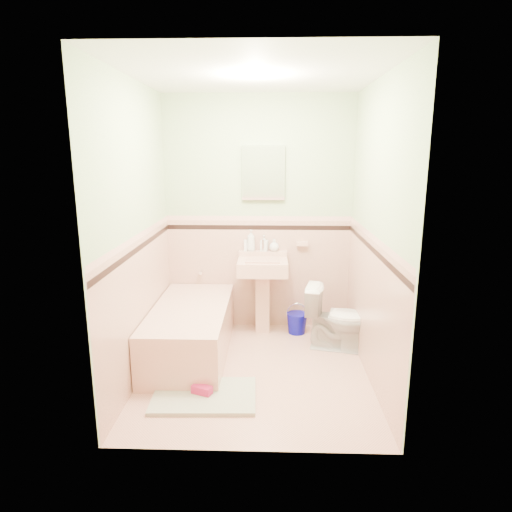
{
  "coord_description": "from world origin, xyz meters",
  "views": [
    {
      "loc": [
        0.13,
        -3.64,
        1.91
      ],
      "look_at": [
        0.0,
        0.25,
        1.0
      ],
      "focal_mm": 31.16,
      "sensor_mm": 36.0,
      "label": 1
    }
  ],
  "objects_px": {
    "medicine_cabinet": "(263,173)",
    "bucket": "(297,323)",
    "sink": "(263,297)",
    "toilet": "(338,318)",
    "soap_bottle_right": "(274,245)",
    "shoe": "(202,390)",
    "bathtub": "(191,332)",
    "soap_bottle_mid": "(264,243)",
    "soap_bottle_left": "(251,240)"
  },
  "relations": [
    {
      "from": "soap_bottle_mid",
      "to": "bucket",
      "type": "distance_m",
      "value": 0.93
    },
    {
      "from": "sink",
      "to": "soap_bottle_right",
      "type": "bearing_deg",
      "value": 56.23
    },
    {
      "from": "bucket",
      "to": "soap_bottle_right",
      "type": "bearing_deg",
      "value": 146.52
    },
    {
      "from": "sink",
      "to": "toilet",
      "type": "height_order",
      "value": "sink"
    },
    {
      "from": "sink",
      "to": "medicine_cabinet",
      "type": "distance_m",
      "value": 1.31
    },
    {
      "from": "sink",
      "to": "shoe",
      "type": "xyz_separation_m",
      "value": [
        -0.46,
        -1.31,
        -0.34
      ]
    },
    {
      "from": "medicine_cabinet",
      "to": "toilet",
      "type": "relative_size",
      "value": 0.87
    },
    {
      "from": "soap_bottle_mid",
      "to": "soap_bottle_right",
      "type": "height_order",
      "value": "soap_bottle_mid"
    },
    {
      "from": "bucket",
      "to": "shoe",
      "type": "relative_size",
      "value": 1.38
    },
    {
      "from": "bucket",
      "to": "toilet",
      "type": "bearing_deg",
      "value": -44.43
    },
    {
      "from": "medicine_cabinet",
      "to": "bucket",
      "type": "bearing_deg",
      "value": -27.81
    },
    {
      "from": "sink",
      "to": "toilet",
      "type": "relative_size",
      "value": 1.28
    },
    {
      "from": "soap_bottle_right",
      "to": "shoe",
      "type": "distance_m",
      "value": 1.82
    },
    {
      "from": "soap_bottle_left",
      "to": "toilet",
      "type": "height_order",
      "value": "soap_bottle_left"
    },
    {
      "from": "soap_bottle_left",
      "to": "toilet",
      "type": "xyz_separation_m",
      "value": [
        0.88,
        -0.54,
        -0.67
      ]
    },
    {
      "from": "bathtub",
      "to": "soap_bottle_right",
      "type": "height_order",
      "value": "soap_bottle_right"
    },
    {
      "from": "bathtub",
      "to": "soap_bottle_mid",
      "type": "relative_size",
      "value": 8.82
    },
    {
      "from": "medicine_cabinet",
      "to": "soap_bottle_left",
      "type": "bearing_deg",
      "value": -167.01
    },
    {
      "from": "soap_bottle_mid",
      "to": "soap_bottle_right",
      "type": "distance_m",
      "value": 0.11
    },
    {
      "from": "bucket",
      "to": "shoe",
      "type": "distance_m",
      "value": 1.57
    },
    {
      "from": "medicine_cabinet",
      "to": "soap_bottle_right",
      "type": "height_order",
      "value": "medicine_cabinet"
    },
    {
      "from": "medicine_cabinet",
      "to": "bucket",
      "type": "xyz_separation_m",
      "value": [
        0.37,
        -0.2,
        -1.59
      ]
    },
    {
      "from": "soap_bottle_left",
      "to": "bathtub",
      "type": "bearing_deg",
      "value": -127.76
    },
    {
      "from": "bathtub",
      "to": "medicine_cabinet",
      "type": "relative_size",
      "value": 2.69
    },
    {
      "from": "bathtub",
      "to": "sink",
      "type": "height_order",
      "value": "sink"
    },
    {
      "from": "toilet",
      "to": "soap_bottle_left",
      "type": "bearing_deg",
      "value": 71.31
    },
    {
      "from": "sink",
      "to": "bucket",
      "type": "distance_m",
      "value": 0.48
    },
    {
      "from": "shoe",
      "to": "soap_bottle_right",
      "type": "bearing_deg",
      "value": 89.81
    },
    {
      "from": "bucket",
      "to": "soap_bottle_mid",
      "type": "bearing_deg",
      "value": 155.22
    },
    {
      "from": "medicine_cabinet",
      "to": "soap_bottle_right",
      "type": "bearing_deg",
      "value": -13.99
    },
    {
      "from": "sink",
      "to": "medicine_cabinet",
      "type": "height_order",
      "value": "medicine_cabinet"
    },
    {
      "from": "bathtub",
      "to": "soap_bottle_right",
      "type": "relative_size",
      "value": 11.36
    },
    {
      "from": "soap_bottle_mid",
      "to": "sink",
      "type": "bearing_deg",
      "value": -93.83
    },
    {
      "from": "bathtub",
      "to": "sink",
      "type": "xyz_separation_m",
      "value": [
        0.68,
        0.53,
        0.18
      ]
    },
    {
      "from": "soap_bottle_mid",
      "to": "bucket",
      "type": "height_order",
      "value": "soap_bottle_mid"
    },
    {
      "from": "bathtub",
      "to": "soap_bottle_right",
      "type": "bearing_deg",
      "value": 41.58
    },
    {
      "from": "soap_bottle_mid",
      "to": "toilet",
      "type": "relative_size",
      "value": 0.27
    },
    {
      "from": "sink",
      "to": "toilet",
      "type": "bearing_deg",
      "value": -25.49
    },
    {
      "from": "soap_bottle_mid",
      "to": "soap_bottle_left",
      "type": "bearing_deg",
      "value": 180.0
    },
    {
      "from": "soap_bottle_mid",
      "to": "soap_bottle_right",
      "type": "relative_size",
      "value": 1.29
    },
    {
      "from": "medicine_cabinet",
      "to": "bucket",
      "type": "distance_m",
      "value": 1.64
    },
    {
      "from": "soap_bottle_right",
      "to": "bucket",
      "type": "bearing_deg",
      "value": -33.48
    },
    {
      "from": "toilet",
      "to": "shoe",
      "type": "bearing_deg",
      "value": 140.97
    },
    {
      "from": "bathtub",
      "to": "shoe",
      "type": "height_order",
      "value": "bathtub"
    },
    {
      "from": "soap_bottle_left",
      "to": "shoe",
      "type": "relative_size",
      "value": 1.44
    },
    {
      "from": "bathtub",
      "to": "sink",
      "type": "distance_m",
      "value": 0.88
    },
    {
      "from": "soap_bottle_left",
      "to": "shoe",
      "type": "bearing_deg",
      "value": -102.46
    },
    {
      "from": "bathtub",
      "to": "soap_bottle_mid",
      "type": "xyz_separation_m",
      "value": [
        0.69,
        0.71,
        0.73
      ]
    },
    {
      "from": "medicine_cabinet",
      "to": "soap_bottle_right",
      "type": "xyz_separation_m",
      "value": [
        0.12,
        -0.03,
        -0.76
      ]
    },
    {
      "from": "soap_bottle_mid",
      "to": "bucket",
      "type": "relative_size",
      "value": 0.77
    }
  ]
}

